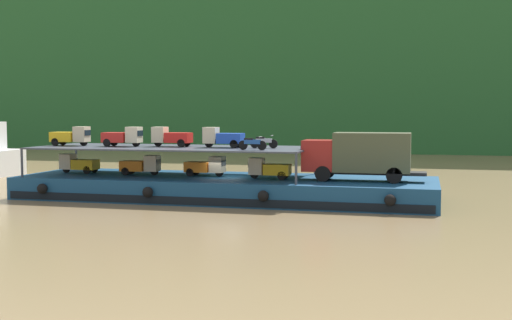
% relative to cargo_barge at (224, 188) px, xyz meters
% --- Properties ---
extents(ground_plane, '(400.00, 400.00, 0.00)m').
position_rel_cargo_barge_xyz_m(ground_plane, '(0.00, 0.03, -0.75)').
color(ground_plane, olive).
extents(hillside_far_bank, '(127.01, 35.62, 33.28)m').
position_rel_cargo_barge_xyz_m(hillside_far_bank, '(0.00, 68.47, 18.00)').
color(hillside_far_bank, '#235628').
rests_on(hillside_far_bank, ground).
extents(cargo_barge, '(28.27, 8.65, 1.50)m').
position_rel_cargo_barge_xyz_m(cargo_barge, '(0.00, 0.00, 0.00)').
color(cargo_barge, navy).
rests_on(cargo_barge, ground).
extents(covered_lorry, '(7.87, 2.32, 3.10)m').
position_rel_cargo_barge_xyz_m(covered_lorry, '(9.15, -0.23, 2.45)').
color(covered_lorry, maroon).
rests_on(covered_lorry, cargo_barge).
extents(cargo_rack, '(19.07, 7.30, 2.00)m').
position_rel_cargo_barge_xyz_m(cargo_rack, '(-3.80, 0.03, 2.69)').
color(cargo_rack, '#383D47').
rests_on(cargo_rack, cargo_barge).
extents(mini_truck_lower_stern, '(2.74, 1.20, 1.38)m').
position_rel_cargo_barge_xyz_m(mini_truck_lower_stern, '(-11.10, 0.15, 1.44)').
color(mini_truck_lower_stern, gold).
rests_on(mini_truck_lower_stern, cargo_barge).
extents(mini_truck_lower_aft, '(2.78, 1.27, 1.38)m').
position_rel_cargo_barge_xyz_m(mini_truck_lower_aft, '(-6.11, -0.02, 1.44)').
color(mini_truck_lower_aft, orange).
rests_on(mini_truck_lower_aft, cargo_barge).
extents(mini_truck_lower_mid, '(2.78, 1.27, 1.38)m').
position_rel_cargo_barge_xyz_m(mini_truck_lower_mid, '(-1.41, 0.26, 1.44)').
color(mini_truck_lower_mid, orange).
rests_on(mini_truck_lower_mid, cargo_barge).
extents(mini_truck_lower_fore, '(2.76, 1.23, 1.38)m').
position_rel_cargo_barge_xyz_m(mini_truck_lower_fore, '(3.23, -0.44, 1.44)').
color(mini_truck_lower_fore, gold).
rests_on(mini_truck_lower_fore, cargo_barge).
extents(mini_truck_upper_stern, '(2.76, 1.23, 1.38)m').
position_rel_cargo_barge_xyz_m(mini_truck_upper_stern, '(-11.44, -0.21, 3.44)').
color(mini_truck_upper_stern, gold).
rests_on(mini_truck_upper_stern, cargo_rack).
extents(mini_truck_upper_mid, '(2.74, 1.21, 1.38)m').
position_rel_cargo_barge_xyz_m(mini_truck_upper_mid, '(-7.35, -0.26, 3.44)').
color(mini_truck_upper_mid, red).
rests_on(mini_truck_upper_mid, cargo_rack).
extents(mini_truck_upper_fore, '(2.76, 1.23, 1.38)m').
position_rel_cargo_barge_xyz_m(mini_truck_upper_fore, '(-4.00, 0.38, 3.44)').
color(mini_truck_upper_fore, red).
rests_on(mini_truck_upper_fore, cargo_rack).
extents(mini_truck_upper_bow, '(2.76, 1.23, 1.38)m').
position_rel_cargo_barge_xyz_m(mini_truck_upper_bow, '(-0.15, 0.13, 3.44)').
color(mini_truck_upper_bow, '#1E47B7').
rests_on(mini_truck_upper_bow, cargo_rack).
extents(motorcycle_upper_port, '(1.90, 0.55, 0.87)m').
position_rel_cargo_barge_xyz_m(motorcycle_upper_port, '(2.54, -2.16, 3.18)').
color(motorcycle_upper_port, black).
rests_on(motorcycle_upper_port, cargo_rack).
extents(motorcycle_upper_centre, '(1.90, 0.55, 0.87)m').
position_rel_cargo_barge_xyz_m(motorcycle_upper_centre, '(2.75, 0.03, 3.18)').
color(motorcycle_upper_centre, black).
rests_on(motorcycle_upper_centre, cargo_rack).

